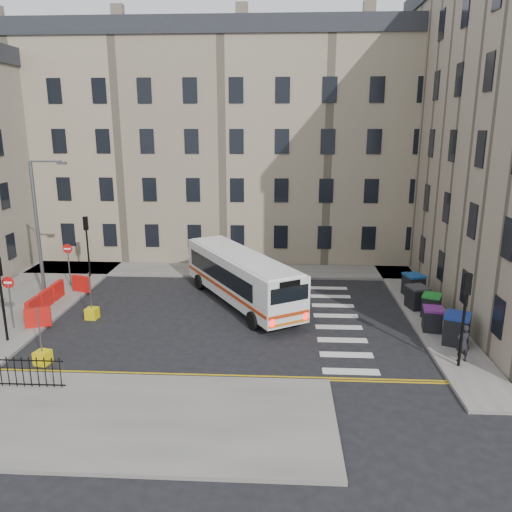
# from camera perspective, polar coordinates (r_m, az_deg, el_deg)

# --- Properties ---
(ground) EXTENTS (120.00, 120.00, 0.00)m
(ground) POSITION_cam_1_polar(r_m,az_deg,el_deg) (27.25, 0.72, -6.99)
(ground) COLOR black
(ground) RESTS_ON ground
(pavement_north) EXTENTS (36.00, 3.20, 0.15)m
(pavement_north) POSITION_cam_1_polar(r_m,az_deg,el_deg) (36.04, -8.28, -1.57)
(pavement_north) COLOR slate
(pavement_north) RESTS_ON ground
(pavement_east) EXTENTS (2.40, 26.00, 0.15)m
(pavement_east) POSITION_cam_1_polar(r_m,az_deg,el_deg) (31.97, 17.42, -4.23)
(pavement_east) COLOR slate
(pavement_east) RESTS_ON ground
(pavement_west) EXTENTS (6.00, 22.00, 0.15)m
(pavement_west) POSITION_cam_1_polar(r_m,az_deg,el_deg) (31.90, -25.31, -5.04)
(pavement_west) COLOR slate
(pavement_west) RESTS_ON ground
(pavement_sw) EXTENTS (20.00, 6.00, 0.15)m
(pavement_sw) POSITION_cam_1_polar(r_m,az_deg,el_deg) (19.96, -22.06, -16.53)
(pavement_sw) COLOR slate
(pavement_sw) RESTS_ON ground
(terrace_north) EXTENTS (38.30, 10.80, 17.20)m
(terrace_north) POSITION_cam_1_polar(r_m,az_deg,el_deg) (41.61, -8.23, 12.54)
(terrace_north) COLOR tan
(terrace_north) RESTS_ON ground
(traffic_light_east) EXTENTS (0.28, 0.22, 4.10)m
(traffic_light_east) POSITION_cam_1_polar(r_m,az_deg,el_deg) (22.39, 22.78, -5.25)
(traffic_light_east) COLOR black
(traffic_light_east) RESTS_ON pavement_east
(traffic_light_nw) EXTENTS (0.28, 0.22, 4.10)m
(traffic_light_nw) POSITION_cam_1_polar(r_m,az_deg,el_deg) (35.11, -18.77, 2.06)
(traffic_light_nw) COLOR black
(traffic_light_nw) RESTS_ON pavement_west
(traffic_light_sw) EXTENTS (0.28, 0.22, 4.10)m
(traffic_light_sw) POSITION_cam_1_polar(r_m,az_deg,el_deg) (25.98, -27.19, -3.06)
(traffic_light_sw) COLOR black
(traffic_light_sw) RESTS_ON pavement_west
(streetlamp) EXTENTS (0.50, 0.22, 8.14)m
(streetlamp) POSITION_cam_1_polar(r_m,az_deg,el_deg) (31.22, -23.69, 2.86)
(streetlamp) COLOR #595B5E
(streetlamp) RESTS_ON pavement_west
(no_entry_north) EXTENTS (0.60, 0.08, 3.00)m
(no_entry_north) POSITION_cam_1_polar(r_m,az_deg,el_deg) (33.69, -20.68, -0.00)
(no_entry_north) COLOR #595B5E
(no_entry_north) RESTS_ON pavement_west
(no_entry_south) EXTENTS (0.60, 0.08, 3.00)m
(no_entry_south) POSITION_cam_1_polar(r_m,az_deg,el_deg) (27.69, -26.37, -3.67)
(no_entry_south) COLOR #595B5E
(no_entry_south) RESTS_ON pavement_west
(roadworks_barriers) EXTENTS (1.66, 6.26, 1.00)m
(roadworks_barriers) POSITION_cam_1_polar(r_m,az_deg,el_deg) (30.33, -22.26, -4.54)
(roadworks_barriers) COLOR red
(roadworks_barriers) RESTS_ON pavement_west
(bus) EXTENTS (7.53, 10.34, 2.89)m
(bus) POSITION_cam_1_polar(r_m,az_deg,el_deg) (28.78, -1.72, -2.28)
(bus) COLOR white
(bus) RESTS_ON ground
(wheelie_bin_a) EXTENTS (1.55, 1.64, 1.42)m
(wheelie_bin_a) POSITION_cam_1_polar(r_m,az_deg,el_deg) (25.35, 21.93, -7.71)
(wheelie_bin_a) COLOR black
(wheelie_bin_a) RESTS_ON pavement_east
(wheelie_bin_b) EXTENTS (1.09, 1.20, 1.17)m
(wheelie_bin_b) POSITION_cam_1_polar(r_m,az_deg,el_deg) (26.52, 19.49, -6.79)
(wheelie_bin_b) COLOR black
(wheelie_bin_b) RESTS_ON pavement_east
(wheelie_bin_c) EXTENTS (1.30, 1.36, 1.19)m
(wheelie_bin_c) POSITION_cam_1_polar(r_m,az_deg,el_deg) (28.45, 19.40, -5.30)
(wheelie_bin_c) COLOR black
(wheelie_bin_c) RESTS_ON pavement_east
(wheelie_bin_d) EXTENTS (1.27, 1.37, 1.27)m
(wheelie_bin_d) POSITION_cam_1_polar(r_m,az_deg,el_deg) (29.35, 17.94, -4.48)
(wheelie_bin_d) COLOR black
(wheelie_bin_d) RESTS_ON pavement_east
(wheelie_bin_e) EXTENTS (1.31, 1.41, 1.31)m
(wheelie_bin_e) POSITION_cam_1_polar(r_m,az_deg,el_deg) (31.42, 17.54, -3.16)
(wheelie_bin_e) COLOR black
(wheelie_bin_e) RESTS_ON pavement_east
(pedestrian) EXTENTS (0.68, 0.51, 1.68)m
(pedestrian) POSITION_cam_1_polar(r_m,az_deg,el_deg) (23.53, 22.58, -9.19)
(pedestrian) COLOR black
(pedestrian) RESTS_ON pavement_east
(bollard_yellow) EXTENTS (0.66, 0.66, 0.60)m
(bollard_yellow) POSITION_cam_1_polar(r_m,az_deg,el_deg) (28.34, -18.23, -6.24)
(bollard_yellow) COLOR #D9C40C
(bollard_yellow) RESTS_ON ground
(bollard_chevron) EXTENTS (0.72, 0.72, 0.60)m
(bollard_chevron) POSITION_cam_1_polar(r_m,az_deg,el_deg) (23.97, -23.19, -10.62)
(bollard_chevron) COLOR yellow
(bollard_chevron) RESTS_ON ground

